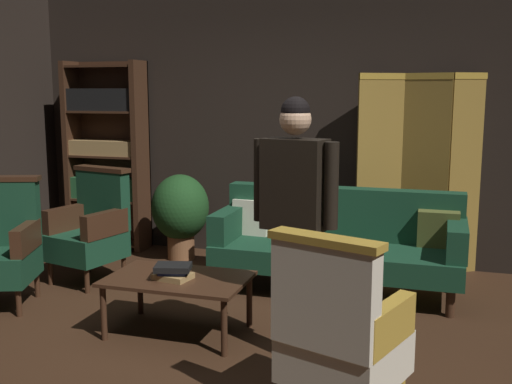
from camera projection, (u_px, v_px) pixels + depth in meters
ground_plane at (221, 346)px, 4.21m from camera, size 10.00×10.00×0.00m
back_wall at (304, 124)px, 6.29m from camera, size 7.20×0.10×2.80m
folding_screen at (425, 170)px, 5.86m from camera, size 1.27×0.36×1.90m
bookshelf at (107, 151)px, 6.73m from camera, size 0.90×0.32×2.05m
velvet_couch at (338, 240)px, 5.34m from camera, size 2.12×0.78×0.88m
coffee_table at (178, 283)px, 4.38m from camera, size 1.00×0.64×0.42m
armchair_gilt_accent at (339, 333)px, 3.19m from camera, size 0.74×0.73×1.04m
armchair_wing_left at (91, 228)px, 5.60m from camera, size 0.70×0.69×1.04m
standing_figure at (295, 204)px, 3.90m from camera, size 0.58×0.29×1.70m
potted_plant at (180, 210)px, 6.32m from camera, size 0.59×0.59×0.89m
book_tan_leather at (173, 276)px, 4.33m from camera, size 0.27×0.23×0.04m
book_navy_cloth at (173, 272)px, 4.32m from camera, size 0.22×0.19×0.02m
book_black_cloth at (173, 267)px, 4.32m from camera, size 0.29×0.24×0.04m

